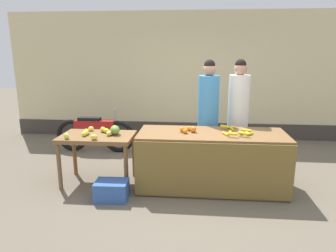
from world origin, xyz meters
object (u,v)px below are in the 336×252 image
at_px(vendor_woman_white_shirt, 238,116).
at_px(vendor_woman_blue_shirt, 208,116).
at_px(produce_crate, 112,190).
at_px(produce_sack, 156,154).
at_px(parked_motorcycle, 95,132).

bearing_deg(vendor_woman_white_shirt, vendor_woman_blue_shirt, -170.34).
height_order(produce_crate, produce_sack, produce_sack).
xyz_separation_m(vendor_woman_white_shirt, produce_crate, (-1.82, -1.27, -0.81)).
height_order(vendor_woman_white_shirt, produce_sack, vendor_woman_white_shirt).
xyz_separation_m(vendor_woman_blue_shirt, produce_sack, (-0.87, 0.04, -0.68)).
distance_m(produce_crate, produce_sack, 1.31).
bearing_deg(produce_crate, vendor_woman_blue_shirt, 41.91).
relative_size(vendor_woman_blue_shirt, produce_sack, 3.65).
relative_size(vendor_woman_blue_shirt, produce_crate, 4.21).
xyz_separation_m(vendor_woman_blue_shirt, vendor_woman_white_shirt, (0.49, 0.08, 0.00)).
bearing_deg(parked_motorcycle, vendor_woman_white_shirt, -15.03).
distance_m(vendor_woman_white_shirt, produce_sack, 1.53).
xyz_separation_m(vendor_woman_blue_shirt, parked_motorcycle, (-2.20, 0.81, -0.53)).
bearing_deg(vendor_woman_blue_shirt, parked_motorcycle, 159.86).
bearing_deg(parked_motorcycle, produce_sack, -30.14).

